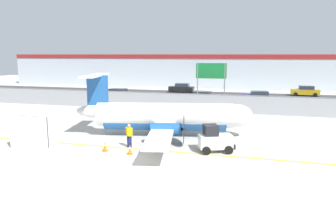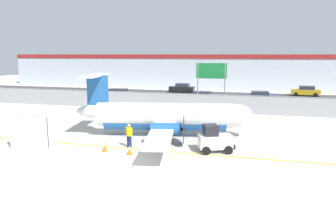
% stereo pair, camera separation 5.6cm
% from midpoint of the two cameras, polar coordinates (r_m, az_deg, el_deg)
% --- Properties ---
extents(ground_plane, '(140.00, 140.00, 0.01)m').
position_cam_midpoint_polar(ground_plane, '(22.59, -2.37, -6.70)').
color(ground_plane, '#BCB7AD').
extents(perimeter_fence, '(98.00, 0.10, 2.10)m').
position_cam_midpoint_polar(perimeter_fence, '(37.59, 5.00, 1.74)').
color(perimeter_fence, gray).
rests_on(perimeter_fence, ground).
extents(parking_lot_strip, '(98.00, 17.00, 0.12)m').
position_cam_midpoint_polar(parking_lot_strip, '(48.99, 7.38, 2.37)').
color(parking_lot_strip, '#38383A').
rests_on(parking_lot_strip, ground).
extents(background_building, '(91.00, 8.10, 6.50)m').
position_cam_midpoint_polar(background_building, '(67.01, 9.65, 7.09)').
color(background_building, '#A8B2BC').
rests_on(background_building, ground).
extents(commuter_airplane, '(14.12, 16.01, 4.92)m').
position_cam_midpoint_polar(commuter_airplane, '(26.09, -0.09, -0.80)').
color(commuter_airplane, white).
rests_on(commuter_airplane, ground).
extents(baggage_tug, '(2.57, 2.03, 1.88)m').
position_cam_midpoint_polar(baggage_tug, '(22.24, 8.08, -4.78)').
color(baggage_tug, silver).
rests_on(baggage_tug, ground).
extents(ground_crew_worker, '(0.55, 0.40, 1.70)m').
position_cam_midpoint_polar(ground_crew_worker, '(23.19, -6.84, -3.90)').
color(ground_crew_worker, '#191E4C').
rests_on(ground_crew_worker, ground).
extents(cargo_container, '(2.54, 2.17, 2.20)m').
position_cam_midpoint_polar(cargo_container, '(25.13, -22.40, -3.16)').
color(cargo_container, silver).
rests_on(cargo_container, ground).
extents(traffic_cone_near_left, '(0.36, 0.36, 0.64)m').
position_cam_midpoint_polar(traffic_cone_near_left, '(21.79, -6.73, -6.55)').
color(traffic_cone_near_left, orange).
rests_on(traffic_cone_near_left, ground).
extents(traffic_cone_near_right, '(0.36, 0.36, 0.64)m').
position_cam_midpoint_polar(traffic_cone_near_right, '(22.73, -11.00, -5.96)').
color(traffic_cone_near_right, orange).
rests_on(traffic_cone_near_right, ground).
extents(parked_car_0, '(4.33, 2.29, 1.58)m').
position_cam_midpoint_polar(parked_car_0, '(47.40, -8.82, 3.09)').
color(parked_car_0, '#B28C19').
rests_on(parked_car_0, parking_lot_strip).
extents(parked_car_1, '(4.21, 2.01, 1.58)m').
position_cam_midpoint_polar(parked_car_1, '(55.53, 2.36, 4.20)').
color(parked_car_1, black).
rests_on(parked_car_1, parking_lot_strip).
extents(parked_car_2, '(4.28, 2.18, 1.58)m').
position_cam_midpoint_polar(parked_car_2, '(43.64, 6.06, 2.57)').
color(parked_car_2, gray).
rests_on(parked_car_2, parking_lot_strip).
extents(parked_car_3, '(4.38, 2.42, 1.58)m').
position_cam_midpoint_polar(parked_car_3, '(45.35, 15.42, 2.54)').
color(parked_car_3, navy).
rests_on(parked_car_3, parking_lot_strip).
extents(parked_car_4, '(4.25, 2.11, 1.58)m').
position_cam_midpoint_polar(parked_car_4, '(55.31, 22.76, 3.41)').
color(parked_car_4, '#B28C19').
rests_on(parked_car_4, parking_lot_strip).
extents(highway_sign, '(3.60, 0.14, 5.50)m').
position_cam_midpoint_polar(highway_sign, '(39.01, 7.47, 6.45)').
color(highway_sign, slate).
rests_on(highway_sign, ground).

